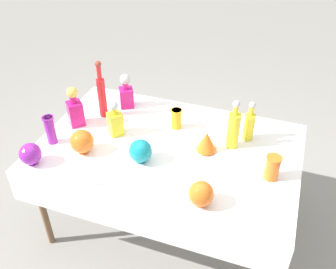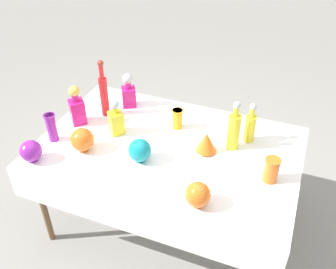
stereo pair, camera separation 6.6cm
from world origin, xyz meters
The scene contains 17 objects.
ground_plane centered at (0.00, 0.00, 0.00)m, with size 40.00×40.00×0.00m, color gray.
display_table centered at (0.00, -0.03, 0.71)m, with size 1.71×1.13×0.76m.
tall_bottle_0 centered at (0.48, 0.27, 0.88)m, with size 0.07×0.07×0.29m.
tall_bottle_1 centered at (0.40, 0.15, 0.90)m, with size 0.08×0.08×0.35m.
tall_bottle_2 centered at (-0.58, 0.20, 0.95)m, with size 0.06×0.06×0.44m.
square_decanter_0 centered at (-0.39, 0.02, 0.87)m, with size 0.13×0.13×0.26m.
square_decanter_1 centered at (-0.70, 0.03, 0.89)m, with size 0.14×0.14×0.30m.
square_decanter_2 centered at (-0.47, 0.37, 0.88)m, with size 0.14×0.14×0.27m.
slender_vase_0 centered at (-0.02, 0.23, 0.84)m, with size 0.08×0.08×0.15m.
slender_vase_1 centered at (0.68, -0.08, 0.84)m, with size 0.09×0.09×0.16m.
slender_vase_2 centered at (-0.75, -0.21, 0.87)m, with size 0.08×0.08×0.20m.
fluted_vase_0 centered at (0.25, 0.04, 0.84)m, with size 0.13×0.13×0.14m.
round_bowl_0 centered at (-0.50, -0.24, 0.84)m, with size 0.15×0.15×0.16m.
round_bowl_1 centered at (0.34, -0.42, 0.84)m, with size 0.14×0.14×0.15m.
round_bowl_2 centered at (-0.11, -0.20, 0.84)m, with size 0.15×0.15×0.16m.
round_bowl_3 centered at (-0.75, -0.45, 0.84)m, with size 0.14×0.14×0.15m.
price_tag_left centered at (-0.31, -0.49, 0.78)m, with size 0.05×0.01×0.05m, color white.
Camera 2 is at (0.72, -1.82, 2.31)m, focal length 40.00 mm.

